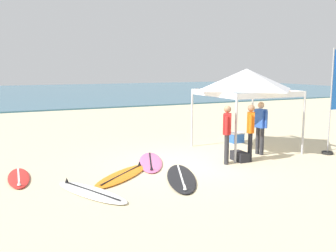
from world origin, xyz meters
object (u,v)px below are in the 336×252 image
object	(u,v)px
canopy_tent	(246,80)
gear_bag_near_tent	(240,156)
person_blue	(260,124)
cooler_box	(236,137)
banner_flag	(333,106)
surfboard_pink	(151,162)
surfboard_white	(91,192)
person_orange	(251,129)
surfboard_black	(181,178)
surfboard_orange	(122,175)
person_red	(227,130)
surfboard_red	(19,178)

from	to	relation	value
canopy_tent	gear_bag_near_tent	bearing A→B (deg)	-131.86
person_blue	cooler_box	xyz separation A→B (m)	(0.50, 1.95, -0.79)
banner_flag	surfboard_pink	bearing A→B (deg)	166.32
surfboard_white	cooler_box	world-z (taller)	cooler_box
person_orange	cooler_box	xyz separation A→B (m)	(1.34, 2.55, -0.79)
surfboard_white	surfboard_black	xyz separation A→B (m)	(2.34, 0.12, -0.00)
surfboard_pink	cooler_box	world-z (taller)	cooler_box
gear_bag_near_tent	cooler_box	bearing A→B (deg)	56.25
gear_bag_near_tent	surfboard_pink	bearing A→B (deg)	160.08
surfboard_orange	person_orange	world-z (taller)	person_orange
surfboard_pink	person_orange	world-z (taller)	person_orange
canopy_tent	surfboard_pink	world-z (taller)	canopy_tent
person_orange	gear_bag_near_tent	world-z (taller)	person_orange
canopy_tent	person_red	world-z (taller)	canopy_tent
canopy_tent	gear_bag_near_tent	size ratio (longest dim) A/B	4.59
surfboard_pink	person_blue	size ratio (longest dim) A/B	1.50
cooler_box	surfboard_pink	bearing A→B (deg)	-160.39
surfboard_white	person_orange	size ratio (longest dim) A/B	1.38
person_red	gear_bag_near_tent	distance (m)	1.02
canopy_tent	surfboard_pink	xyz separation A→B (m)	(-3.59, -0.27, -2.35)
surfboard_black	person_orange	world-z (taller)	person_orange
surfboard_pink	person_orange	size ratio (longest dim) A/B	1.50
gear_bag_near_tent	person_blue	bearing A→B (deg)	21.60
surfboard_white	person_blue	distance (m)	6.18
person_red	banner_flag	xyz separation A→B (m)	(3.79, -0.38, 0.59)
surfboard_orange	person_orange	xyz separation A→B (m)	(4.00, -0.07, 0.95)
surfboard_red	cooler_box	distance (m)	7.93
banner_flag	surfboard_black	bearing A→B (deg)	-175.49
person_red	cooler_box	bearing A→B (deg)	49.30
canopy_tent	person_red	distance (m)	2.50
surfboard_red	cooler_box	size ratio (longest dim) A/B	3.94
surfboard_white	person_orange	bearing A→B (deg)	10.07
surfboard_white	person_red	size ratio (longest dim) A/B	1.38
surfboard_orange	banner_flag	xyz separation A→B (m)	(7.00, -0.39, 1.54)
canopy_tent	surfboard_black	bearing A→B (deg)	-149.03
surfboard_pink	surfboard_white	bearing A→B (deg)	-139.19
cooler_box	person_red	bearing A→B (deg)	-130.70
person_blue	person_orange	world-z (taller)	same
canopy_tent	surfboard_red	bearing A→B (deg)	-177.26
canopy_tent	person_blue	size ratio (longest dim) A/B	1.61
surfboard_red	cooler_box	world-z (taller)	cooler_box
surfboard_white	cooler_box	xyz separation A→B (m)	(6.42, 3.45, 0.16)
canopy_tent	cooler_box	world-z (taller)	canopy_tent
surfboard_black	canopy_tent	bearing A→B (deg)	30.97
banner_flag	gear_bag_near_tent	xyz separation A→B (m)	(-3.24, 0.49, -1.43)
surfboard_red	person_blue	xyz separation A→B (m)	(7.28, -0.40, 0.95)
surfboard_orange	cooler_box	size ratio (longest dim) A/B	4.46
person_orange	banner_flag	distance (m)	3.07
person_blue	person_orange	bearing A→B (deg)	-144.87
cooler_box	surfboard_red	bearing A→B (deg)	-168.75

